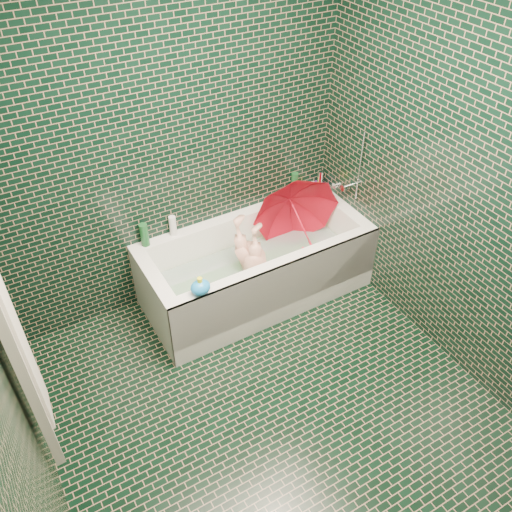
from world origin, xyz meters
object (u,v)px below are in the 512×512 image
child (253,268)px  bath_toy (200,287)px  rubber_duck (306,188)px  bathtub (257,274)px  umbrella (301,222)px

child → bath_toy: size_ratio=6.19×
rubber_duck → bath_toy: (-1.26, -0.66, 0.02)m
bathtub → umbrella: 0.51m
bathtub → child: 0.11m
child → bath_toy: (-0.55, -0.29, 0.30)m
child → rubber_duck: size_ratio=8.83×
rubber_duck → bathtub: bearing=-149.6°
bathtub → child: bearing=-152.7°
rubber_duck → bath_toy: bath_toy is taller
bath_toy → child: bearing=21.9°
rubber_duck → bath_toy: bearing=-149.5°
bathtub → rubber_duck: bearing=27.6°
child → bath_toy: bearing=-78.6°
umbrella → bath_toy: bearing=-141.8°
umbrella → bath_toy: size_ratio=4.53×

